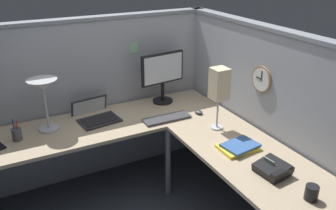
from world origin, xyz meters
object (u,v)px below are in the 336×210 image
at_px(computer_mouse, 198,112).
at_px(wall_clock, 262,80).
at_px(desk_lamp_dome, 43,89).
at_px(desk_lamp_paper, 219,86).
at_px(book_stack, 239,147).
at_px(office_phone, 273,169).
at_px(monitor, 163,74).
at_px(keyboard, 167,118).
at_px(pen_cup, 17,134).
at_px(laptop, 95,115).
at_px(coffee_mug, 312,193).

xyz_separation_m(computer_mouse, wall_clock, (0.30, -0.46, 0.41)).
bearing_deg(computer_mouse, wall_clock, -57.16).
height_order(desk_lamp_dome, wall_clock, wall_clock).
bearing_deg(desk_lamp_paper, book_stack, -98.24).
relative_size(computer_mouse, office_phone, 0.47).
height_order(monitor, wall_clock, wall_clock).
xyz_separation_m(monitor, keyboard, (-0.15, -0.38, -0.28)).
distance_m(computer_mouse, desk_lamp_dome, 1.37).
distance_m(office_phone, desk_lamp_paper, 0.81).
bearing_deg(wall_clock, office_phone, -122.10).
bearing_deg(desk_lamp_dome, office_phone, -48.24).
distance_m(monitor, desk_lamp_dome, 1.12).
distance_m(pen_cup, wall_clock, 2.00).
relative_size(desk_lamp_paper, wall_clock, 2.41).
bearing_deg(office_phone, book_stack, 89.94).
distance_m(keyboard, office_phone, 1.10).
relative_size(keyboard, desk_lamp_paper, 0.81).
xyz_separation_m(desk_lamp_dome, desk_lamp_paper, (1.27, -0.63, 0.02)).
relative_size(monitor, computer_mouse, 4.81).
height_order(keyboard, computer_mouse, computer_mouse).
relative_size(monitor, desk_lamp_dome, 1.12).
relative_size(laptop, desk_lamp_paper, 0.79).
xyz_separation_m(computer_mouse, coffee_mug, (-0.05, -1.35, 0.03)).
bearing_deg(wall_clock, book_stack, -148.83).
bearing_deg(monitor, laptop, -176.78).
relative_size(computer_mouse, book_stack, 0.35).
distance_m(desk_lamp_paper, coffee_mug, 1.09).
height_order(laptop, wall_clock, wall_clock).
relative_size(desk_lamp_dome, coffee_mug, 4.64).
relative_size(keyboard, computer_mouse, 4.13).
bearing_deg(office_phone, laptop, 119.81).
xyz_separation_m(laptop, pen_cup, (-0.67, -0.12, 0.03)).
bearing_deg(monitor, office_phone, -86.05).
distance_m(monitor, computer_mouse, 0.51).
bearing_deg(desk_lamp_dome, book_stack, -39.38).
xyz_separation_m(pen_cup, desk_lamp_paper, (1.52, -0.56, 0.33)).
height_order(keyboard, pen_cup, pen_cup).
height_order(computer_mouse, book_stack, book_stack).
bearing_deg(keyboard, laptop, 149.70).
relative_size(computer_mouse, wall_clock, 0.47).
height_order(book_stack, coffee_mug, coffee_mug).
bearing_deg(keyboard, desk_lamp_paper, -47.02).
distance_m(keyboard, book_stack, 0.75).
height_order(pen_cup, book_stack, pen_cup).
bearing_deg(computer_mouse, desk_lamp_paper, -92.89).
relative_size(book_stack, wall_clock, 1.35).
bearing_deg(laptop, wall_clock, -34.96).
distance_m(desk_lamp_dome, book_stack, 1.61).
xyz_separation_m(monitor, coffee_mug, (0.12, -1.75, -0.25)).
height_order(desk_lamp_paper, coffee_mug, desk_lamp_paper).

